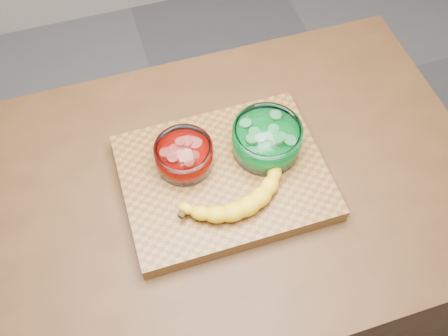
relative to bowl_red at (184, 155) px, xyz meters
name	(u,v)px	position (x,y,z in m)	size (l,w,h in m)	color
ground	(224,302)	(0.08, -0.05, -0.97)	(3.50, 3.50, 0.00)	#5E5E63
counter	(224,257)	(0.08, -0.05, -0.52)	(1.20, 0.80, 0.90)	#482B15
cutting_board	(224,177)	(0.08, -0.05, -0.05)	(0.45, 0.35, 0.04)	brown
bowl_red	(184,155)	(0.00, 0.00, 0.00)	(0.13, 0.13, 0.06)	white
bowl_green	(267,139)	(0.19, -0.02, 0.01)	(0.15, 0.15, 0.07)	white
banana	(235,191)	(0.08, -0.11, -0.01)	(0.29, 0.16, 0.04)	yellow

